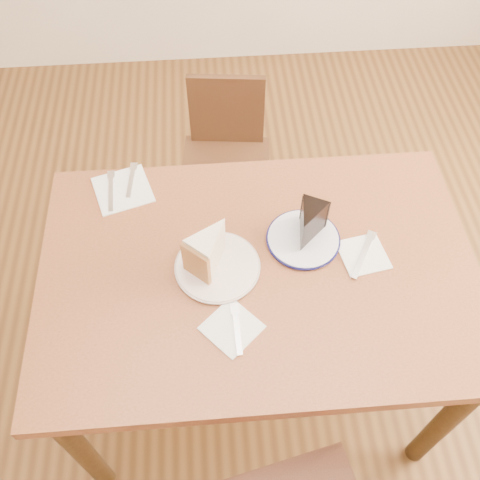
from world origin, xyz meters
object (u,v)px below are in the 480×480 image
object	(u,v)px
plate_cream	(217,267)
chocolate_cake	(308,226)
plate_navy	(303,239)
carrot_cake	(212,248)
table	(258,286)
chair_far	(226,158)

from	to	relation	value
plate_cream	chocolate_cake	bearing A→B (deg)	16.88
plate_navy	carrot_cake	world-z (taller)	carrot_cake
table	chocolate_cake	world-z (taller)	chocolate_cake
chair_far	chocolate_cake	world-z (taller)	chocolate_cake
table	plate_navy	xyz separation A→B (m)	(0.13, 0.08, 0.10)
chair_far	plate_navy	bearing A→B (deg)	111.37
chair_far	carrot_cake	bearing A→B (deg)	90.48
chair_far	plate_navy	distance (m)	0.79
chair_far	chocolate_cake	size ratio (longest dim) A/B	6.64
plate_cream	plate_navy	distance (m)	0.26
plate_navy	plate_cream	bearing A→B (deg)	-163.32
table	plate_navy	bearing A→B (deg)	31.54
plate_navy	carrot_cake	distance (m)	0.27
plate_navy	carrot_cake	xyz separation A→B (m)	(-0.26, -0.05, 0.06)
chocolate_cake	table	bearing A→B (deg)	58.21
plate_cream	carrot_cake	bearing A→B (deg)	121.78
chair_far	plate_cream	size ratio (longest dim) A/B	3.20
plate_navy	chair_far	bearing A→B (deg)	104.98
plate_cream	plate_navy	bearing A→B (deg)	16.68
carrot_cake	plate_navy	bearing A→B (deg)	53.06
table	plate_navy	distance (m)	0.19
carrot_cake	plate_cream	bearing A→B (deg)	-16.85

